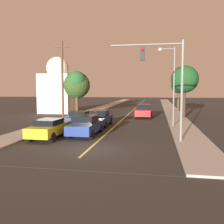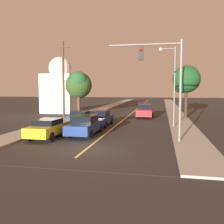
{
  "view_description": "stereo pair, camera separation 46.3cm",
  "coord_description": "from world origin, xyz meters",
  "px_view_note": "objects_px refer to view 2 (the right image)",
  "views": [
    {
      "loc": [
        4.1,
        -14.7,
        3.73
      ],
      "look_at": [
        0.0,
        8.2,
        1.6
      ],
      "focal_mm": 40.0,
      "sensor_mm": 36.0,
      "label": 1
    },
    {
      "loc": [
        4.56,
        -14.61,
        3.73
      ],
      "look_at": [
        0.0,
        8.2,
        1.6
      ],
      "focal_mm": 40.0,
      "sensor_mm": 36.0,
      "label": 2
    }
  ],
  "objects_px": {
    "tree_left_near": "(78,81)",
    "traffic_signal_mast": "(165,74)",
    "utility_pole_left": "(63,81)",
    "tree_left_far": "(79,85)",
    "car_far_oncoming": "(145,111)",
    "tree_right_near": "(186,79)",
    "car_outer_lane_second": "(81,118)",
    "car_near_lane_front": "(85,125)",
    "car_near_lane_second": "(101,118)",
    "car_outer_lane_front": "(49,128)",
    "streetlamp_right": "(171,76)",
    "tree_right_far": "(181,86)",
    "domed_building_left": "(60,88)"
  },
  "relations": [
    {
      "from": "tree_left_far",
      "to": "tree_right_far",
      "type": "bearing_deg",
      "value": 26.63
    },
    {
      "from": "traffic_signal_mast",
      "to": "tree_right_near",
      "type": "distance_m",
      "value": 15.27
    },
    {
      "from": "tree_left_far",
      "to": "tree_right_far",
      "type": "height_order",
      "value": "tree_left_far"
    },
    {
      "from": "traffic_signal_mast",
      "to": "streetlamp_right",
      "type": "height_order",
      "value": "streetlamp_right"
    },
    {
      "from": "utility_pole_left",
      "to": "tree_right_far",
      "type": "xyz_separation_m",
      "value": [
        13.56,
        15.8,
        -0.44
      ]
    },
    {
      "from": "car_outer_lane_second",
      "to": "car_far_oncoming",
      "type": "xyz_separation_m",
      "value": [
        6.32,
        7.57,
        0.15
      ]
    },
    {
      "from": "car_near_lane_front",
      "to": "car_far_oncoming",
      "type": "xyz_separation_m",
      "value": [
        3.94,
        13.49,
        0.05
      ]
    },
    {
      "from": "traffic_signal_mast",
      "to": "utility_pole_left",
      "type": "distance_m",
      "value": 13.45
    },
    {
      "from": "car_far_oncoming",
      "to": "tree_left_near",
      "type": "relative_size",
      "value": 0.76
    },
    {
      "from": "car_near_lane_second",
      "to": "car_outer_lane_front",
      "type": "distance_m",
      "value": 7.27
    },
    {
      "from": "traffic_signal_mast",
      "to": "car_far_oncoming",
      "type": "bearing_deg",
      "value": 98.59
    },
    {
      "from": "car_outer_lane_front",
      "to": "car_far_oncoming",
      "type": "relative_size",
      "value": 1.03
    },
    {
      "from": "car_outer_lane_second",
      "to": "tree_left_far",
      "type": "relative_size",
      "value": 0.71
    },
    {
      "from": "car_far_oncoming",
      "to": "tree_right_near",
      "type": "height_order",
      "value": "tree_right_near"
    },
    {
      "from": "car_outer_lane_second",
      "to": "utility_pole_left",
      "type": "bearing_deg",
      "value": 164.64
    },
    {
      "from": "tree_left_near",
      "to": "streetlamp_right",
      "type": "bearing_deg",
      "value": -34.43
    },
    {
      "from": "car_outer_lane_second",
      "to": "tree_left_far",
      "type": "bearing_deg",
      "value": 109.89
    },
    {
      "from": "car_near_lane_front",
      "to": "tree_left_far",
      "type": "distance_m",
      "value": 16.33
    },
    {
      "from": "car_far_oncoming",
      "to": "streetlamp_right",
      "type": "xyz_separation_m",
      "value": [
        2.97,
        -7.65,
        4.08
      ]
    },
    {
      "from": "car_near_lane_second",
      "to": "tree_left_far",
      "type": "xyz_separation_m",
      "value": [
        -5.64,
        9.74,
        3.46
      ]
    },
    {
      "from": "tree_left_near",
      "to": "traffic_signal_mast",
      "type": "bearing_deg",
      "value": -53.79
    },
    {
      "from": "car_near_lane_front",
      "to": "car_far_oncoming",
      "type": "distance_m",
      "value": 14.05
    },
    {
      "from": "car_near_lane_second",
      "to": "tree_left_near",
      "type": "xyz_separation_m",
      "value": [
        -5.44,
        9.11,
        4.03
      ]
    },
    {
      "from": "car_near_lane_second",
      "to": "tree_left_far",
      "type": "height_order",
      "value": "tree_left_far"
    },
    {
      "from": "utility_pole_left",
      "to": "tree_left_far",
      "type": "height_order",
      "value": "utility_pole_left"
    },
    {
      "from": "streetlamp_right",
      "to": "tree_right_far",
      "type": "distance_m",
      "value": 16.63
    },
    {
      "from": "car_outer_lane_front",
      "to": "traffic_signal_mast",
      "type": "height_order",
      "value": "traffic_signal_mast"
    },
    {
      "from": "car_near_lane_second",
      "to": "traffic_signal_mast",
      "type": "height_order",
      "value": "traffic_signal_mast"
    },
    {
      "from": "tree_left_near",
      "to": "tree_right_near",
      "type": "xyz_separation_m",
      "value": [
        14.5,
        -0.93,
        0.11
      ]
    },
    {
      "from": "utility_pole_left",
      "to": "car_near_lane_front",
      "type": "bearing_deg",
      "value": -55.38
    },
    {
      "from": "tree_left_far",
      "to": "tree_right_near",
      "type": "distance_m",
      "value": 14.8
    },
    {
      "from": "car_near_lane_second",
      "to": "streetlamp_right",
      "type": "distance_m",
      "value": 8.08
    },
    {
      "from": "car_outer_lane_front",
      "to": "car_outer_lane_second",
      "type": "bearing_deg",
      "value": 90.0
    },
    {
      "from": "tree_right_near",
      "to": "tree_left_far",
      "type": "bearing_deg",
      "value": 173.94
    },
    {
      "from": "streetlamp_right",
      "to": "utility_pole_left",
      "type": "bearing_deg",
      "value": 176.65
    },
    {
      "from": "car_near_lane_front",
      "to": "tree_left_far",
      "type": "height_order",
      "value": "tree_left_far"
    },
    {
      "from": "tree_left_far",
      "to": "domed_building_left",
      "type": "height_order",
      "value": "domed_building_left"
    },
    {
      "from": "car_near_lane_second",
      "to": "car_outer_lane_front",
      "type": "height_order",
      "value": "car_near_lane_second"
    },
    {
      "from": "car_near_lane_front",
      "to": "tree_right_near",
      "type": "relative_size",
      "value": 0.77
    },
    {
      "from": "car_outer_lane_front",
      "to": "car_far_oncoming",
      "type": "height_order",
      "value": "car_far_oncoming"
    },
    {
      "from": "streetlamp_right",
      "to": "utility_pole_left",
      "type": "distance_m",
      "value": 11.42
    },
    {
      "from": "car_outer_lane_front",
      "to": "utility_pole_left",
      "type": "distance_m",
      "value": 9.29
    },
    {
      "from": "tree_left_near",
      "to": "tree_right_far",
      "type": "relative_size",
      "value": 1.14
    },
    {
      "from": "car_near_lane_front",
      "to": "traffic_signal_mast",
      "type": "height_order",
      "value": "traffic_signal_mast"
    },
    {
      "from": "utility_pole_left",
      "to": "car_outer_lane_second",
      "type": "bearing_deg",
      "value": -15.36
    },
    {
      "from": "car_far_oncoming",
      "to": "tree_left_near",
      "type": "bearing_deg",
      "value": -4.97
    },
    {
      "from": "car_outer_lane_front",
      "to": "tree_left_far",
      "type": "height_order",
      "value": "tree_left_far"
    },
    {
      "from": "car_far_oncoming",
      "to": "domed_building_left",
      "type": "distance_m",
      "value": 14.95
    },
    {
      "from": "traffic_signal_mast",
      "to": "streetlamp_right",
      "type": "xyz_separation_m",
      "value": [
        0.69,
        7.47,
        0.17
      ]
    },
    {
      "from": "car_outer_lane_second",
      "to": "car_far_oncoming",
      "type": "distance_m",
      "value": 9.86
    }
  ]
}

